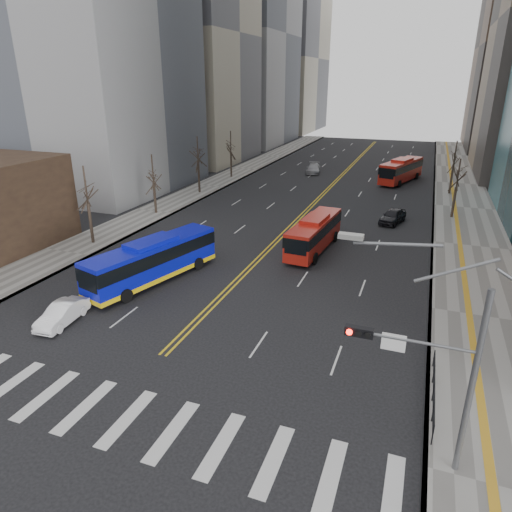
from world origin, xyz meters
TOP-DOWN VIEW (x-y plane):
  - ground at (0.00, 0.00)m, footprint 220.00×220.00m
  - sidewalk_right at (17.50, 45.00)m, footprint 7.00×130.00m
  - sidewalk_left at (-16.50, 45.00)m, footprint 5.00×130.00m
  - crosswalk at (0.00, 0.00)m, footprint 26.70×4.00m
  - centerline at (0.00, 55.00)m, footprint 0.55×100.00m
  - office_towers at (0.12, 68.51)m, footprint 83.00×134.00m
  - signal_mast at (13.77, 2.00)m, footprint 5.37×0.37m
  - pedestrian_railing at (14.30, 6.00)m, footprint 0.06×6.06m
  - street_trees at (-7.18, 34.55)m, footprint 35.20×47.20m
  - blue_bus at (-5.97, 13.71)m, footprint 5.48×11.69m
  - red_bus_near at (3.94, 24.60)m, footprint 3.08×9.92m
  - red_bus_far at (9.20, 57.97)m, footprint 5.77×11.28m
  - car_white at (-7.87, 6.00)m, footprint 1.76×4.15m
  - car_dark_mid at (9.93, 35.80)m, footprint 2.94×4.84m
  - car_silver at (-4.80, 60.25)m, footprint 3.02×5.52m
  - car_dark_far at (7.25, 71.84)m, footprint 2.59×4.53m

SIDE VIEW (x-z plane):
  - ground at x=0.00m, z-range 0.00..0.00m
  - crosswalk at x=0.00m, z-range 0.00..0.01m
  - centerline at x=0.00m, z-range 0.00..0.01m
  - sidewalk_right at x=17.50m, z-range 0.00..0.15m
  - sidewalk_left at x=-16.50m, z-range 0.00..0.15m
  - car_dark_far at x=7.25m, z-range 0.00..1.19m
  - car_white at x=-7.87m, z-range 0.00..1.33m
  - car_silver at x=-4.80m, z-range 0.00..1.52m
  - car_dark_mid at x=9.93m, z-range 0.00..1.54m
  - pedestrian_railing at x=14.30m, z-range 0.31..1.33m
  - red_bus_near at x=3.94m, z-range 0.18..3.32m
  - blue_bus at x=-5.97m, z-range 0.08..3.43m
  - red_bus_far at x=9.20m, z-range 0.20..3.70m
  - signal_mast at x=13.77m, z-range 0.16..9.55m
  - street_trees at x=-7.18m, z-range 1.07..8.67m
  - office_towers at x=0.12m, z-range -5.08..52.92m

